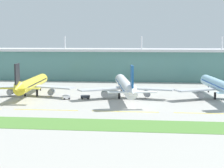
{
  "coord_description": "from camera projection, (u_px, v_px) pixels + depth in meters",
  "views": [
    {
      "loc": [
        8.13,
        -156.21,
        30.24
      ],
      "look_at": [
        -12.61,
        30.76,
        7.0
      ],
      "focal_mm": 59.1,
      "sensor_mm": 36.0,
      "label": 1
    }
  ],
  "objects": [
    {
      "name": "ground_plane",
      "position": [
        133.0,
        109.0,
        158.69
      ],
      "size": [
        600.0,
        600.0,
        0.0
      ],
      "primitive_type": "plane",
      "color": "#A8A59E"
    },
    {
      "name": "terminal_building",
      "position": [
        142.0,
        64.0,
        270.37
      ],
      "size": [
        288.0,
        34.0,
        31.83
      ],
      "color": "slate",
      "rests_on": "ground"
    },
    {
      "name": "airliner_near",
      "position": [
        31.0,
        84.0,
        194.67
      ],
      "size": [
        48.67,
        59.69,
        18.9
      ],
      "color": "yellow",
      "rests_on": "ground"
    },
    {
      "name": "airliner_middle",
      "position": [
        125.0,
        86.0,
        187.35
      ],
      "size": [
        48.08,
        68.27,
        18.9
      ],
      "color": "white",
      "rests_on": "ground"
    },
    {
      "name": "airliner_far",
      "position": [
        221.0,
        86.0,
        184.75
      ],
      "size": [
        48.48,
        68.19,
        18.9
      ],
      "color": "#9ED1EA",
      "rests_on": "ground"
    },
    {
      "name": "taxiway_stripe_mid_west",
      "position": [
        46.0,
        110.0,
        157.06
      ],
      "size": [
        28.0,
        0.7,
        0.04
      ],
      "primitive_type": "cube",
      "color": "yellow",
      "rests_on": "ground"
    },
    {
      "name": "taxiway_stripe_centre",
      "position": [
        125.0,
        112.0,
        153.34
      ],
      "size": [
        28.0,
        0.7,
        0.04
      ],
      "primitive_type": "cube",
      "color": "yellow",
      "rests_on": "ground"
    },
    {
      "name": "taxiway_stripe_mid_east",
      "position": [
        209.0,
        113.0,
        149.62
      ],
      "size": [
        28.0,
        0.7,
        0.04
      ],
      "primitive_type": "cube",
      "color": "yellow",
      "rests_on": "ground"
    },
    {
      "name": "grass_verge",
      "position": [
        129.0,
        125.0,
        128.77
      ],
      "size": [
        300.0,
        18.0,
        0.1
      ],
      "primitive_type": "cube",
      "color": "#518438",
      "rests_on": "ground"
    },
    {
      "name": "pushback_tug",
      "position": [
        85.0,
        97.0,
        185.63
      ],
      "size": [
        4.48,
        2.64,
        1.85
      ],
      "color": "#333842",
      "rests_on": "ground"
    },
    {
      "name": "baggage_cart",
      "position": [
        66.0,
        97.0,
        183.71
      ],
      "size": [
        4.02,
        3.35,
        2.48
      ],
      "color": "silver",
      "rests_on": "ground"
    }
  ]
}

